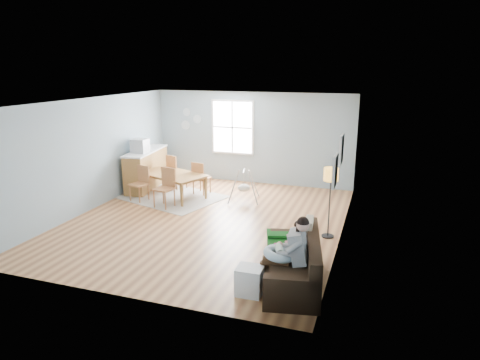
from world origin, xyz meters
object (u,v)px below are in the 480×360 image
(sofa, at_px, (296,266))
(storage_cube, at_px, (249,281))
(chair_sw, at_px, (141,181))
(baby_swing, at_px, (244,187))
(chair_ne, at_px, (200,176))
(floor_lamp, at_px, (331,180))
(monitor, at_px, (140,146))
(father, at_px, (289,251))
(chair_se, at_px, (166,185))
(dining_table, at_px, (171,185))
(chair_nw, at_px, (175,170))
(toddler, at_px, (293,239))
(counter, at_px, (146,169))

(sofa, distance_m, storage_cube, 0.86)
(chair_sw, xyz_separation_m, baby_swing, (2.57, 0.79, -0.15))
(baby_swing, bearing_deg, chair_ne, 173.63)
(chair_sw, bearing_deg, floor_lamp, -11.06)
(floor_lamp, distance_m, monitor, 5.65)
(father, distance_m, chair_ne, 5.49)
(chair_se, bearing_deg, dining_table, 108.54)
(monitor, xyz_separation_m, baby_swing, (2.98, 0.09, -0.94))
(sofa, height_order, monitor, monitor)
(chair_ne, relative_size, monitor, 2.20)
(chair_nw, bearing_deg, monitor, -146.83)
(dining_table, relative_size, chair_se, 1.90)
(storage_cube, relative_size, chair_sw, 0.49)
(sofa, bearing_deg, father, -103.22)
(father, distance_m, baby_swing, 4.66)
(storage_cube, bearing_deg, chair_sw, 138.31)
(chair_sw, height_order, monitor, monitor)
(baby_swing, bearing_deg, floor_lamp, -36.19)
(toddler, relative_size, chair_sw, 0.89)
(toddler, bearing_deg, chair_sw, 147.91)
(monitor, bearing_deg, chair_sw, -60.04)
(dining_table, height_order, baby_swing, baby_swing)
(father, bearing_deg, dining_table, 136.49)
(toddler, xyz_separation_m, counter, (-5.10, 3.98, -0.11))
(storage_cube, distance_m, counter, 6.62)
(toddler, bearing_deg, floor_lamp, 79.60)
(floor_lamp, relative_size, chair_nw, 1.47)
(chair_se, xyz_separation_m, baby_swing, (1.69, 1.05, -0.20))
(toddler, height_order, baby_swing, toddler)
(father, distance_m, chair_sw, 5.76)
(monitor, relative_size, baby_swing, 0.43)
(chair_ne, bearing_deg, toddler, -48.79)
(toddler, distance_m, counter, 6.47)
(monitor, bearing_deg, baby_swing, 1.74)
(toddler, height_order, storage_cube, toddler)
(chair_se, xyz_separation_m, chair_nw, (-0.51, 1.47, 0.01))
(storage_cube, xyz_separation_m, dining_table, (-3.50, 4.15, 0.10))
(toddler, xyz_separation_m, storage_cube, (-0.50, -0.77, -0.45))
(storage_cube, bearing_deg, toddler, 56.82)
(storage_cube, relative_size, counter, 0.22)
(storage_cube, bearing_deg, sofa, 44.85)
(chair_se, bearing_deg, toddler, -35.14)
(father, relative_size, monitor, 3.01)
(chair_sw, height_order, chair_se, chair_se)
(dining_table, relative_size, counter, 0.91)
(storage_cube, distance_m, chair_nw, 6.17)
(chair_sw, xyz_separation_m, chair_se, (0.88, -0.26, 0.04))
(floor_lamp, xyz_separation_m, counter, (-5.45, 2.05, -0.65))
(chair_se, distance_m, baby_swing, 2.01)
(chair_ne, relative_size, baby_swing, 0.94)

